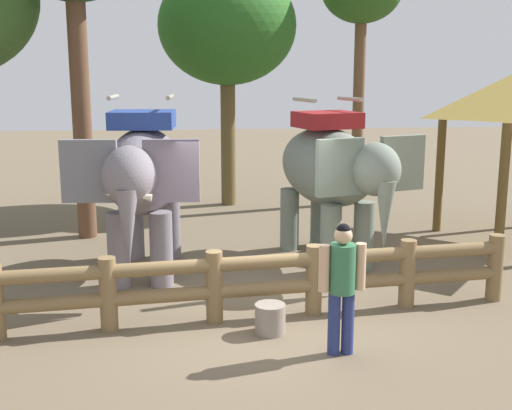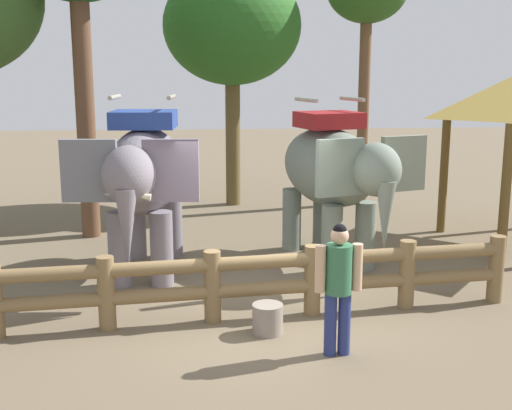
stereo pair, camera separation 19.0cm
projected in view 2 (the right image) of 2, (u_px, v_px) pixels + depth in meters
The scene contains 7 objects.
ground_plane at pixel (263, 319), 9.53m from camera, with size 60.00×60.00×0.00m, color brown.
log_fence at pixel (263, 278), 9.45m from camera, with size 7.54×1.10×1.05m.
elephant_near_left at pixel (144, 176), 11.26m from camera, with size 2.07×3.63×3.12m.
elephant_center at pixel (334, 172), 12.00m from camera, with size 2.44×3.63×3.04m.
tourist_woman_in_black at pixel (338, 280), 8.17m from camera, with size 0.60×0.36×1.70m.
tree_far_left at pixel (232, 27), 16.63m from camera, with size 3.50×3.50×6.10m.
feed_bucket at pixel (268, 319), 9.00m from camera, with size 0.42×0.42×0.41m.
Camera 2 is at (-0.79, -8.96, 3.57)m, focal length 46.21 mm.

